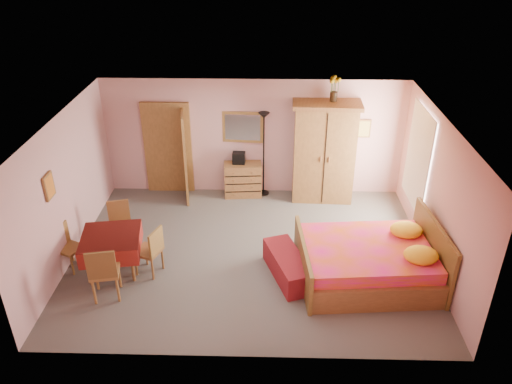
{
  "coord_description": "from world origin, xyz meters",
  "views": [
    {
      "loc": [
        0.31,
        -7.61,
        5.46
      ],
      "look_at": [
        0.1,
        0.3,
        1.15
      ],
      "focal_mm": 35.0,
      "sensor_mm": 36.0,
      "label": 1
    }
  ],
  "objects_px": {
    "stereo": "(239,158)",
    "bed": "(368,252)",
    "chair_north": "(120,226)",
    "dining_table": "(113,253)",
    "wall_mirror": "(243,127)",
    "chair_west": "(70,248)",
    "floor_lamp": "(264,155)",
    "sunflower_vase": "(334,88)",
    "chest_of_drawers": "(243,180)",
    "bench": "(288,266)",
    "chair_south": "(105,271)",
    "wardrobe": "(324,152)",
    "chair_east": "(148,251)"
  },
  "relations": [
    {
      "from": "stereo",
      "to": "chair_east",
      "type": "bearing_deg",
      "value": -116.11
    },
    {
      "from": "bench",
      "to": "chair_south",
      "type": "bearing_deg",
      "value": -168.89
    },
    {
      "from": "floor_lamp",
      "to": "sunflower_vase",
      "type": "bearing_deg",
      "value": -2.79
    },
    {
      "from": "sunflower_vase",
      "to": "chair_west",
      "type": "distance_m",
      "value": 5.9
    },
    {
      "from": "sunflower_vase",
      "to": "bed",
      "type": "relative_size",
      "value": 0.23
    },
    {
      "from": "chair_west",
      "to": "chair_south",
      "type": "bearing_deg",
      "value": 73.08
    },
    {
      "from": "wardrobe",
      "to": "stereo",
      "type": "bearing_deg",
      "value": 178.93
    },
    {
      "from": "stereo",
      "to": "dining_table",
      "type": "xyz_separation_m",
      "value": [
        -2.05,
        -2.85,
        -0.54
      ]
    },
    {
      "from": "wall_mirror",
      "to": "chair_north",
      "type": "height_order",
      "value": "wall_mirror"
    },
    {
      "from": "chest_of_drawers",
      "to": "chair_south",
      "type": "height_order",
      "value": "chair_south"
    },
    {
      "from": "chest_of_drawers",
      "to": "dining_table",
      "type": "relative_size",
      "value": 0.83
    },
    {
      "from": "floor_lamp",
      "to": "chair_south",
      "type": "xyz_separation_m",
      "value": [
        -2.51,
        -3.57,
        -0.46
      ]
    },
    {
      "from": "wall_mirror",
      "to": "chair_north",
      "type": "relative_size",
      "value": 1.01
    },
    {
      "from": "wall_mirror",
      "to": "chair_west",
      "type": "xyz_separation_m",
      "value": [
        -2.9,
        -2.98,
        -1.13
      ]
    },
    {
      "from": "stereo",
      "to": "chair_north",
      "type": "bearing_deg",
      "value": -135.4
    },
    {
      "from": "chest_of_drawers",
      "to": "floor_lamp",
      "type": "xyz_separation_m",
      "value": [
        0.46,
        0.07,
        0.58
      ]
    },
    {
      "from": "floor_lamp",
      "to": "bed",
      "type": "height_order",
      "value": "floor_lamp"
    },
    {
      "from": "chest_of_drawers",
      "to": "stereo",
      "type": "bearing_deg",
      "value": 153.15
    },
    {
      "from": "stereo",
      "to": "wardrobe",
      "type": "bearing_deg",
      "value": -3.15
    },
    {
      "from": "chest_of_drawers",
      "to": "floor_lamp",
      "type": "distance_m",
      "value": 0.74
    },
    {
      "from": "chair_south",
      "to": "bench",
      "type": "bearing_deg",
      "value": -0.09
    },
    {
      "from": "wall_mirror",
      "to": "chair_west",
      "type": "relative_size",
      "value": 1.05
    },
    {
      "from": "sunflower_vase",
      "to": "chair_north",
      "type": "relative_size",
      "value": 0.61
    },
    {
      "from": "bed",
      "to": "stereo",
      "type": "bearing_deg",
      "value": 123.81
    },
    {
      "from": "dining_table",
      "to": "chair_north",
      "type": "distance_m",
      "value": 0.77
    },
    {
      "from": "floor_lamp",
      "to": "dining_table",
      "type": "xyz_separation_m",
      "value": [
        -2.59,
        -2.89,
        -0.6
      ]
    },
    {
      "from": "wardrobe",
      "to": "chair_south",
      "type": "relative_size",
      "value": 2.21
    },
    {
      "from": "wall_mirror",
      "to": "bench",
      "type": "height_order",
      "value": "wall_mirror"
    },
    {
      "from": "bed",
      "to": "chair_north",
      "type": "bearing_deg",
      "value": 164.27
    },
    {
      "from": "chair_north",
      "to": "chair_west",
      "type": "xyz_separation_m",
      "value": [
        -0.7,
        -0.72,
        -0.02
      ]
    },
    {
      "from": "chest_of_drawers",
      "to": "chair_west",
      "type": "relative_size",
      "value": 0.97
    },
    {
      "from": "stereo",
      "to": "bed",
      "type": "bearing_deg",
      "value": -51.54
    },
    {
      "from": "dining_table",
      "to": "chest_of_drawers",
      "type": "bearing_deg",
      "value": 52.87
    },
    {
      "from": "chair_south",
      "to": "floor_lamp",
      "type": "bearing_deg",
      "value": 43.64
    },
    {
      "from": "wardrobe",
      "to": "bench",
      "type": "relative_size",
      "value": 1.72
    },
    {
      "from": "dining_table",
      "to": "bed",
      "type": "bearing_deg",
      "value": -1.42
    },
    {
      "from": "floor_lamp",
      "to": "bench",
      "type": "bearing_deg",
      "value": -81.22
    },
    {
      "from": "chest_of_drawers",
      "to": "bed",
      "type": "xyz_separation_m",
      "value": [
        2.27,
        -2.93,
        0.15
      ]
    },
    {
      "from": "sunflower_vase",
      "to": "stereo",
      "type": "bearing_deg",
      "value": 178.98
    },
    {
      "from": "wall_mirror",
      "to": "dining_table",
      "type": "bearing_deg",
      "value": -121.23
    },
    {
      "from": "bench",
      "to": "stereo",
      "type": "bearing_deg",
      "value": 108.77
    },
    {
      "from": "chair_north",
      "to": "dining_table",
      "type": "bearing_deg",
      "value": 78.54
    },
    {
      "from": "dining_table",
      "to": "chair_north",
      "type": "bearing_deg",
      "value": 94.99
    },
    {
      "from": "bed",
      "to": "bench",
      "type": "relative_size",
      "value": 1.79
    },
    {
      "from": "chair_east",
      "to": "floor_lamp",
      "type": "bearing_deg",
      "value": -14.08
    },
    {
      "from": "wall_mirror",
      "to": "bed",
      "type": "xyz_separation_m",
      "value": [
        2.27,
        -3.14,
        -1.02
      ]
    },
    {
      "from": "chest_of_drawers",
      "to": "bench",
      "type": "xyz_separation_m",
      "value": [
        0.92,
        -2.92,
        -0.17
      ]
    },
    {
      "from": "floor_lamp",
      "to": "chair_south",
      "type": "relative_size",
      "value": 1.92
    },
    {
      "from": "bed",
      "to": "chair_north",
      "type": "distance_m",
      "value": 4.55
    },
    {
      "from": "stereo",
      "to": "wardrobe",
      "type": "xyz_separation_m",
      "value": [
        1.84,
        -0.1,
        0.21
      ]
    }
  ]
}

